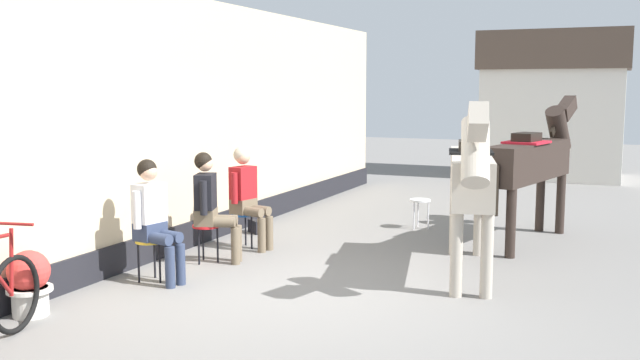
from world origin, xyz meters
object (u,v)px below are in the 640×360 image
spare_stool_white (420,203)px  seated_visitor_far (247,192)px  saddled_horse_near (471,178)px  satchel_bag (255,227)px  flower_planter_near (29,282)px  saddled_horse_far (532,161)px  seated_visitor_near (154,214)px  seated_visitor_middle (211,201)px

spare_stool_white → seated_visitor_far: bearing=-128.5°
saddled_horse_near → satchel_bag: saddled_horse_near is taller
seated_visitor_far → flower_planter_near: seated_visitor_far is taller
saddled_horse_near → saddled_horse_far: (0.41, 2.22, 0.00)m
seated_visitor_near → seated_visitor_middle: (0.10, 1.03, 0.00)m
saddled_horse_near → saddled_horse_far: bearing=79.5°
seated_visitor_far → flower_planter_near: 3.44m
seated_visitor_middle → flower_planter_near: seated_visitor_middle is taller
saddled_horse_far → spare_stool_white: (-1.68, 0.32, -0.76)m
saddled_horse_far → seated_visitor_far: bearing=-150.8°
satchel_bag → saddled_horse_far: bearing=-130.6°
seated_visitor_middle → saddled_horse_far: bearing=38.8°
saddled_horse_near → flower_planter_near: bearing=-139.1°
seated_visitor_near → spare_stool_white: 4.61m
saddled_horse_near → spare_stool_white: size_ratio=6.41×
seated_visitor_near → flower_planter_near: (-0.38, -1.47, -0.44)m
seated_visitor_near → spare_stool_white: size_ratio=3.02×
seated_visitor_middle → saddled_horse_near: 3.18m
seated_visitor_near → spare_stool_white: seated_visitor_near is taller
seated_visitor_middle → spare_stool_white: (1.83, 3.14, -0.38)m
seated_visitor_far → saddled_horse_far: bearing=29.2°
seated_visitor_near → seated_visitor_far: size_ratio=1.00×
spare_stool_white → satchel_bag: bearing=-148.8°
seated_visitor_far → flower_planter_near: bearing=-98.5°
flower_planter_near → seated_visitor_far: bearing=81.5°
seated_visitor_near → seated_visitor_far: (0.13, 1.91, 0.00)m
seated_visitor_near → seated_visitor_middle: same height
seated_visitor_near → saddled_horse_far: (3.61, 3.86, 0.38)m
saddled_horse_far → flower_planter_near: 6.71m
seated_visitor_far → flower_planter_near: (-0.51, -3.38, -0.44)m
saddled_horse_far → spare_stool_white: saddled_horse_far is taller
seated_visitor_far → saddled_horse_near: saddled_horse_near is taller
seated_visitor_middle → flower_planter_near: 2.58m
seated_visitor_middle → saddled_horse_near: (3.10, 0.61, 0.38)m
seated_visitor_near → seated_visitor_far: bearing=86.2°
seated_visitor_near → flower_planter_near: bearing=-104.5°
saddled_horse_near → flower_planter_near: 4.81m
seated_visitor_middle → satchel_bag: 1.97m
seated_visitor_middle → saddled_horse_far: (3.51, 2.83, 0.38)m
seated_visitor_near → seated_visitor_middle: 1.04m
saddled_horse_near → saddled_horse_far: same height
seated_visitor_far → spare_stool_white: seated_visitor_far is taller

